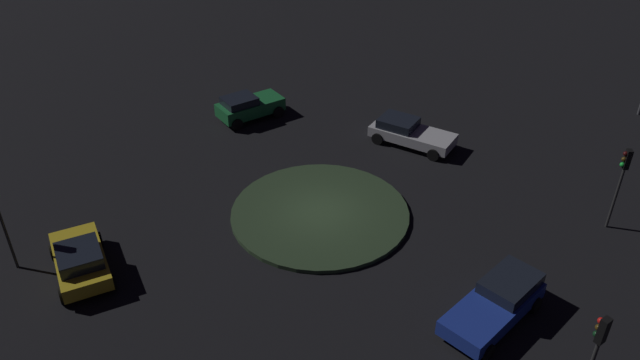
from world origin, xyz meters
name	(u,v)px	position (x,y,z in m)	size (l,w,h in m)	color
ground_plane	(320,215)	(0.00, 0.00, 0.00)	(114.42, 114.42, 0.00)	black
roundabout_island	(320,213)	(0.00, 0.00, 0.10)	(8.26, 8.26, 0.20)	#2D4228
car_green	(248,106)	(-7.87, 6.95, 0.80)	(3.43, 4.18, 1.52)	#1E7238
car_blue	(497,302)	(8.69, -3.12, 0.75)	(3.29, 4.89, 1.42)	#1E38A5
car_silver	(409,132)	(1.64, 8.06, 0.71)	(4.75, 2.52, 1.37)	silver
car_yellow	(80,260)	(-7.06, -7.79, 0.78)	(4.30, 3.97, 1.50)	gold
traffic_light_southeast	(595,351)	(11.86, -6.52, 3.16)	(0.40, 0.37, 4.46)	#2D2D2D
traffic_light_east	(622,173)	(12.12, 4.63, 2.87)	(0.39, 0.36, 4.02)	#2D2D2D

